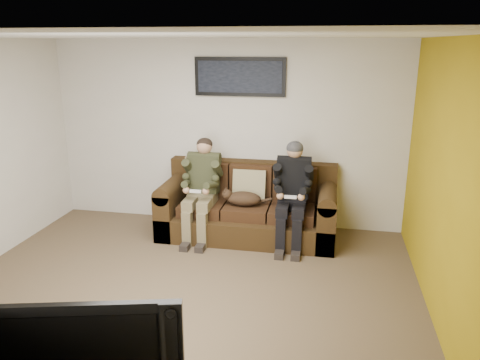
% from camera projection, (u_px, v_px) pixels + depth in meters
% --- Properties ---
extents(floor, '(5.00, 5.00, 0.00)m').
position_uv_depth(floor, '(180.00, 298.00, 4.85)').
color(floor, brown).
rests_on(floor, ground).
extents(ceiling, '(5.00, 5.00, 0.00)m').
position_uv_depth(ceiling, '(169.00, 36.00, 4.12)').
color(ceiling, silver).
rests_on(ceiling, ground).
extents(wall_back, '(5.00, 0.00, 5.00)m').
position_uv_depth(wall_back, '(226.00, 134.00, 6.60)').
color(wall_back, beige).
rests_on(wall_back, ground).
extents(wall_front, '(5.00, 0.00, 5.00)m').
position_uv_depth(wall_front, '(32.00, 298.00, 2.37)').
color(wall_front, beige).
rests_on(wall_front, ground).
extents(wall_right, '(0.00, 4.50, 4.50)m').
position_uv_depth(wall_right, '(452.00, 193.00, 4.03)').
color(wall_right, beige).
rests_on(wall_right, ground).
extents(accent_wall_right, '(0.00, 4.50, 4.50)m').
position_uv_depth(accent_wall_right, '(451.00, 193.00, 4.03)').
color(accent_wall_right, '#A88B10').
rests_on(accent_wall_right, ground).
extents(sofa, '(2.34, 1.01, 0.96)m').
position_uv_depth(sofa, '(249.00, 208.00, 6.40)').
color(sofa, '#34230F').
rests_on(sofa, ground).
extents(throw_pillow, '(0.45, 0.21, 0.44)m').
position_uv_depth(throw_pillow, '(249.00, 185.00, 6.35)').
color(throw_pillow, '#988E64').
rests_on(throw_pillow, sofa).
extents(throw_blanket, '(0.48, 0.23, 0.09)m').
position_uv_depth(throw_blanket, '(203.00, 159.00, 6.64)').
color(throw_blanket, tan).
rests_on(throw_blanket, sofa).
extents(person_left, '(0.51, 0.87, 1.32)m').
position_uv_depth(person_left, '(202.00, 183.00, 6.22)').
color(person_left, '#756949').
rests_on(person_left, sofa).
extents(person_right, '(0.51, 0.86, 1.33)m').
position_uv_depth(person_right, '(293.00, 188.00, 6.00)').
color(person_right, black).
rests_on(person_right, sofa).
extents(cat, '(0.66, 0.26, 0.24)m').
position_uv_depth(cat, '(242.00, 198.00, 6.17)').
color(cat, '#442D1A').
rests_on(cat, sofa).
extents(framed_poster, '(1.25, 0.05, 0.52)m').
position_uv_depth(framed_poster, '(240.00, 77.00, 6.31)').
color(framed_poster, black).
rests_on(framed_poster, wall_back).
extents(television, '(1.19, 0.44, 0.68)m').
position_uv_depth(television, '(85.00, 344.00, 2.77)').
color(television, black).
rests_on(television, tv_stand).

